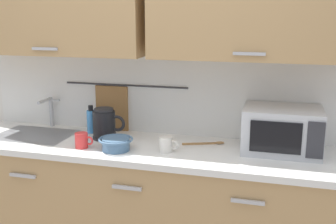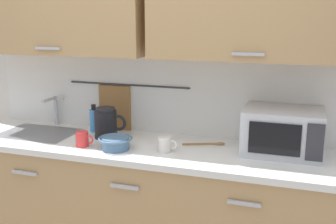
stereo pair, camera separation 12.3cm
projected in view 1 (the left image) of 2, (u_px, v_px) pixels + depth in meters
counter_unit at (143, 208)px, 2.71m from camera, size 2.53×0.64×0.90m
back_wall_assembly at (154, 44)px, 2.68m from camera, size 3.70×0.41×2.50m
sink_faucet at (50, 108)px, 2.99m from camera, size 0.09×0.17×0.22m
microwave at (282, 130)px, 2.46m from camera, size 0.46×0.35×0.27m
electric_kettle at (105, 124)px, 2.72m from camera, size 0.23×0.16×0.21m
dish_soap_bottle at (91, 121)px, 2.86m from camera, size 0.06×0.06×0.20m
mug_near_sink at (82, 140)px, 2.54m from camera, size 0.12×0.08×0.09m
mixing_bowl at (116, 143)px, 2.50m from camera, size 0.21×0.21×0.08m
mug_by_kettle at (166, 144)px, 2.46m from camera, size 0.12×0.08×0.09m
wooden_spoon at (209, 143)px, 2.62m from camera, size 0.27×0.12×0.01m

